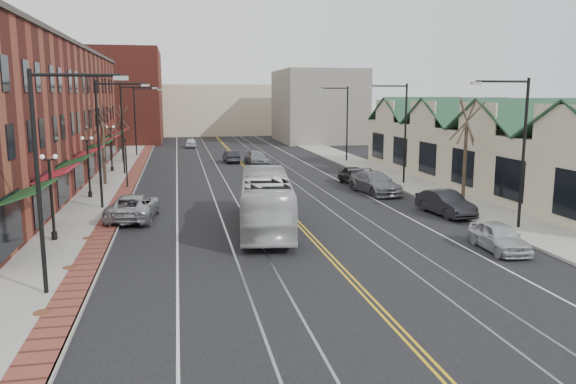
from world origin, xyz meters
name	(u,v)px	position (x,y,z in m)	size (l,w,h in m)	color
ground	(349,277)	(0.00, 0.00, 0.00)	(160.00, 160.00, 0.00)	black
sidewalk_left	(102,198)	(-12.00, 20.00, 0.07)	(4.00, 120.00, 0.15)	gray
sidewalk_right	(419,187)	(12.00, 20.00, 0.07)	(4.00, 120.00, 0.15)	gray
building_left	(17,117)	(-19.00, 27.00, 5.50)	(10.00, 50.00, 11.00)	maroon
building_right	(490,157)	(18.00, 20.00, 2.30)	(8.00, 36.00, 4.60)	#C1B795
backdrop_left	(114,96)	(-16.00, 70.00, 7.00)	(14.00, 18.00, 14.00)	maroon
backdrop_mid	(213,110)	(0.00, 85.00, 4.50)	(22.00, 14.00, 9.00)	#C1B795
backdrop_right	(318,106)	(15.00, 65.00, 5.50)	(12.00, 16.00, 11.00)	slate
streetlight_l_0	(50,160)	(-11.05, 0.00, 5.03)	(3.33, 0.25, 8.00)	black
streetlight_l_1	(106,131)	(-11.05, 16.00, 5.03)	(3.33, 0.25, 8.00)	black
streetlight_l_2	(127,120)	(-11.05, 32.00, 5.03)	(3.33, 0.25, 8.00)	black
streetlight_l_3	(139,114)	(-11.05, 48.00, 5.03)	(3.33, 0.25, 8.00)	black
streetlight_r_0	(517,138)	(11.05, 6.00, 5.03)	(3.33, 0.25, 8.00)	black
streetlight_r_1	(400,123)	(11.05, 22.00, 5.03)	(3.33, 0.25, 8.00)	black
streetlight_r_2	(343,116)	(11.05, 38.00, 5.03)	(3.33, 0.25, 8.00)	black
lamppost_l_1	(52,199)	(-12.80, 8.00, 2.20)	(0.84, 0.28, 4.27)	black
lamppost_l_2	(89,168)	(-12.80, 20.00, 2.20)	(0.84, 0.28, 4.27)	black
lamppost_l_3	(111,149)	(-12.80, 34.00, 2.20)	(0.84, 0.28, 4.27)	black
tree_left_near	(103,142)	(-12.50, 26.00, 3.51)	(1.78, 1.37, 6.48)	#382B21
tree_left_far	(122,132)	(-12.50, 42.00, 3.28)	(1.66, 1.28, 6.02)	#382B21
tree_right_mid	(466,147)	(12.50, 14.00, 3.75)	(1.90, 1.46, 6.93)	#382B21
manhole_near	(42,312)	(-11.20, -2.00, 0.16)	(0.60, 0.60, 0.02)	#592D19
manhole_mid	(70,267)	(-11.20, 3.00, 0.16)	(0.60, 0.60, 0.02)	#592D19
manhole_far	(88,238)	(-11.20, 8.00, 0.16)	(0.60, 0.60, 0.02)	#592D19
traffic_signal	(126,159)	(-10.60, 24.00, 2.35)	(0.18, 0.15, 3.80)	black
transit_bus	(266,201)	(-2.00, 8.90, 1.55)	(2.61, 11.13, 3.10)	#BCBDBF
parked_suv	(133,207)	(-9.30, 12.60, 0.77)	(2.56, 5.54, 1.54)	#9A9AA0
parked_car_a	(499,237)	(8.08, 2.36, 0.68)	(1.59, 3.96, 1.35)	#B4B6BC
parked_car_b	(445,203)	(9.30, 10.22, 0.74)	(1.58, 4.52, 1.49)	#222227
parked_car_c	(375,183)	(7.68, 18.31, 0.81)	(2.26, 5.56, 1.61)	slate
parked_car_d	(356,176)	(7.50, 22.32, 0.76)	(1.79, 4.45, 1.52)	black
distant_car_left	(231,157)	(-1.00, 39.67, 0.64)	(1.36, 3.91, 1.29)	black
distant_car_right	(257,158)	(1.48, 37.45, 0.70)	(1.96, 4.82, 1.40)	slate
distant_car_far	(191,143)	(-4.81, 58.21, 0.66)	(1.56, 3.87, 1.32)	silver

